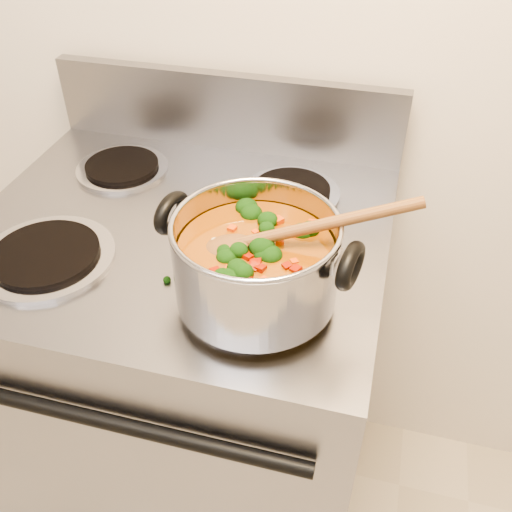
# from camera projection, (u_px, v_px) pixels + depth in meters

# --- Properties ---
(electric_range) EXTENTS (0.73, 0.66, 1.08)m
(electric_range) POSITION_uv_depth(u_px,v_px,m) (196.00, 385.00, 1.30)
(electric_range) COLOR gray
(electric_range) RESTS_ON ground
(stockpot) EXTENTS (0.30, 0.24, 0.14)m
(stockpot) POSITION_uv_depth(u_px,v_px,m) (256.00, 262.00, 0.81)
(stockpot) COLOR #A7A7AF
(stockpot) RESTS_ON electric_range
(wooden_spoon) EXTENTS (0.31, 0.11, 0.10)m
(wooden_spoon) POSITION_uv_depth(u_px,v_px,m) (273.00, 236.00, 0.78)
(wooden_spoon) COLOR brown
(wooden_spoon) RESTS_ON stockpot
(cooktop_crumbs) EXTENTS (0.06, 0.19, 0.01)m
(cooktop_crumbs) POSITION_uv_depth(u_px,v_px,m) (345.00, 345.00, 0.78)
(cooktop_crumbs) COLOR black
(cooktop_crumbs) RESTS_ON electric_range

